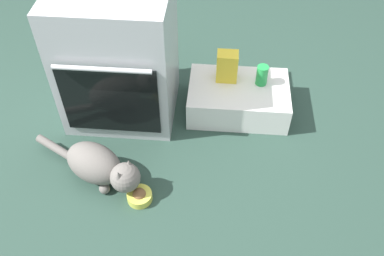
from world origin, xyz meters
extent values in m
plane|color=#284238|center=(0.00, 0.00, 0.00)|extent=(8.00, 8.00, 0.00)
cube|color=#B7BABF|center=(-0.09, 0.42, 0.39)|extent=(0.60, 0.50, 0.77)
cube|color=black|center=(-0.09, 0.16, 0.29)|extent=(0.51, 0.01, 0.43)
cylinder|color=silver|center=(-0.09, 0.14, 0.52)|extent=(0.48, 0.02, 0.02)
cube|color=white|center=(0.58, 0.46, 0.09)|extent=(0.58, 0.39, 0.18)
cylinder|color=#D1D14C|center=(0.10, -0.23, 0.02)|extent=(0.13, 0.13, 0.04)
sphere|color=brown|center=(0.10, -0.23, 0.04)|extent=(0.07, 0.07, 0.07)
ellipsoid|color=slate|center=(-0.14, -0.11, 0.11)|extent=(0.37, 0.32, 0.20)
sphere|color=slate|center=(0.04, -0.19, 0.13)|extent=(0.15, 0.15, 0.15)
cone|color=slate|center=(0.06, -0.16, 0.18)|extent=(0.05, 0.05, 0.07)
cone|color=slate|center=(0.02, -0.23, 0.18)|extent=(0.05, 0.05, 0.07)
cylinder|color=slate|center=(-0.38, 0.01, 0.06)|extent=(0.26, 0.16, 0.07)
sphere|color=slate|center=(-0.03, -0.10, 0.03)|extent=(0.06, 0.06, 0.06)
sphere|color=slate|center=(-0.08, -0.20, 0.03)|extent=(0.06, 0.06, 0.06)
cube|color=yellow|center=(0.50, 0.53, 0.27)|extent=(0.12, 0.09, 0.18)
cylinder|color=green|center=(0.70, 0.50, 0.24)|extent=(0.07, 0.07, 0.12)
camera|label=1|loc=(0.46, -1.36, 1.76)|focal=38.94mm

